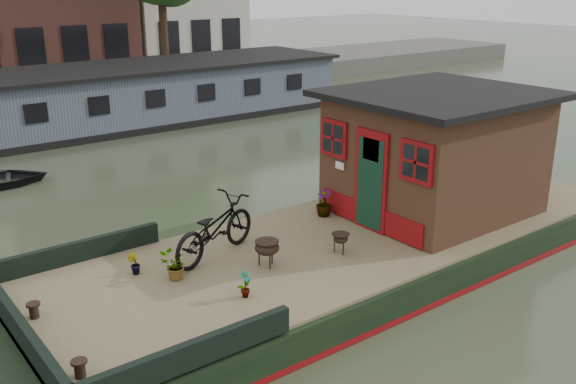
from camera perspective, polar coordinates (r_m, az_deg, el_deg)
ground at (r=12.17m, az=5.66°, el=-6.59°), size 120.00×120.00×0.00m
houseboat_hull at (r=11.26m, az=0.69°, el=-7.13°), size 14.01×4.02×0.60m
houseboat_deck at (r=11.91m, az=5.76°, el=-3.87°), size 11.80×3.80×0.05m
bow_bulwark at (r=9.42m, az=-17.75°, el=-9.80°), size 3.00×4.00×0.35m
cabin at (r=13.04m, az=13.00°, el=3.56°), size 4.00×3.50×2.42m
bicycle at (r=10.83m, az=-6.55°, el=-3.22°), size 2.05×1.27×1.01m
potted_plant_a at (r=9.55m, az=-3.84°, el=-8.15°), size 0.28×0.24×0.44m
potted_plant_b at (r=10.55m, az=-13.51°, el=-6.23°), size 0.24×0.25×0.35m
potted_plant_c at (r=10.21m, az=-10.06°, el=-6.50°), size 0.42×0.37×0.47m
potted_plant_d at (r=12.66m, az=3.21°, el=-0.95°), size 0.34×0.34×0.55m
brazier_front at (r=11.05m, az=4.69°, el=-4.56°), size 0.44×0.44×0.35m
brazier_rear at (r=10.51m, az=-1.88°, el=-5.48°), size 0.44×0.44×0.45m
bollard_port at (r=9.73m, az=-21.66°, el=-9.76°), size 0.19×0.19×0.22m
bollard_stbd at (r=8.25m, az=-18.02°, el=-14.71°), size 0.20×0.20×0.23m
far_houseboat at (r=23.62m, az=-18.22°, el=7.51°), size 20.40×4.40×2.11m
quay at (r=29.84m, az=-22.45°, el=8.19°), size 60.00×6.00×0.90m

